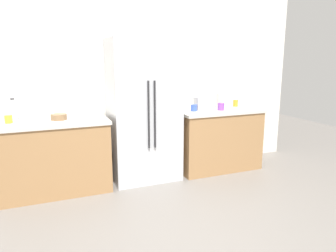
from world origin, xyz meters
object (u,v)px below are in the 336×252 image
toaster (203,103)px  bottle_a (14,112)px  cup_c (221,107)px  refrigerator (144,111)px  cup_d (8,119)px  cup_b (194,108)px  bowl_a (59,117)px  rice_cooker (224,98)px  cup_a (235,103)px

toaster → bottle_a: 2.48m
toaster → cup_c: bearing=-39.2°
refrigerator → cup_d: bearing=179.2°
refrigerator → toaster: (0.92, 0.07, 0.05)m
cup_b → bottle_a: bearing=175.7°
bottle_a → cup_b: bearing=-4.3°
cup_c → bowl_a: bearing=176.9°
cup_d → refrigerator: bearing=-0.8°
toaster → cup_c: toaster is taller
cup_b → cup_c: bearing=-11.5°
toaster → refrigerator: bearing=-175.6°
toaster → rice_cooker: (0.36, -0.00, 0.07)m
toaster → cup_a: size_ratio=2.28×
refrigerator → cup_b: refrigerator is taller
cup_d → bowl_a: bearing=0.1°
cup_c → bowl_a: size_ratio=0.54×
bottle_a → bowl_a: (0.49, -0.13, -0.07)m
cup_d → cup_b: bearing=-1.0°
cup_d → bowl_a: cup_d is taller
refrigerator → bottle_a: bearing=174.3°
cup_d → bottle_a: bearing=69.3°
bottle_a → bowl_a: size_ratio=1.42×
cup_b → cup_c: size_ratio=0.89×
rice_cooker → bowl_a: (-2.34, -0.04, -0.12)m
refrigerator → cup_a: refrigerator is taller
toaster → bowl_a: 1.98m
refrigerator → toaster: 0.92m
toaster → bowl_a: bearing=-178.7°
toaster → cup_d: size_ratio=2.55×
toaster → bottle_a: (-2.48, 0.09, 0.02)m
cup_d → bowl_a: size_ratio=0.48×
toaster → bowl_a: (-1.98, -0.05, -0.06)m
cup_a → cup_c: bearing=-149.4°
toaster → cup_c: size_ratio=2.25×
cup_c → cup_d: bearing=177.5°
cup_b → cup_d: 2.34m
rice_cooker → cup_c: (-0.15, -0.16, -0.11)m
refrigerator → cup_c: refrigerator is taller
refrigerator → rice_cooker: 1.28m
cup_a → bowl_a: (-2.59, -0.12, -0.02)m
bottle_a → cup_b: (2.29, -0.17, -0.06)m
refrigerator → cup_c: (1.12, -0.10, 0.01)m
bowl_a → refrigerator: bearing=-1.3°
bottle_a → bowl_a: 0.52m
cup_c → refrigerator: bearing=175.1°
cup_c → bowl_a: cup_c is taller
refrigerator → rice_cooker: refrigerator is taller
bottle_a → cup_d: bearing=-110.7°
refrigerator → bowl_a: 1.07m
toaster → rice_cooker: size_ratio=0.72×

